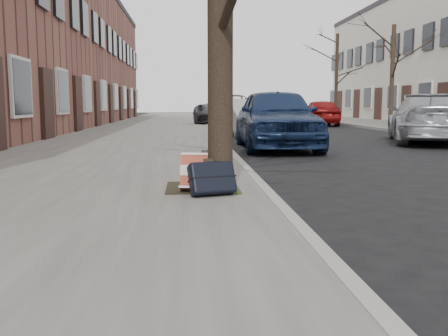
{
  "coord_description": "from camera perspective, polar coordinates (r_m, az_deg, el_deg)",
  "views": [
    {
      "loc": [
        -2.17,
        -4.65,
        1.12
      ],
      "look_at": [
        -1.77,
        0.8,
        0.41
      ],
      "focal_mm": 40.0,
      "sensor_mm": 36.0,
      "label": 1
    }
  ],
  "objects": [
    {
      "name": "tree_far_b",
      "position": [
        24.43,
        18.66,
        9.98
      ],
      "size": [
        0.2,
        0.2,
        4.54
      ],
      "primitive_type": "cylinder",
      "color": "black",
      "rests_on": "far_sidewalk"
    },
    {
      "name": "car_far_back",
      "position": [
        26.06,
        10.96,
        6.26
      ],
      "size": [
        1.96,
        4.06,
        1.34
      ],
      "primitive_type": "imported",
      "rotation": [
        0.0,
        0.0,
        3.04
      ],
      "color": "maroon",
      "rests_on": "ground"
    },
    {
      "name": "suitcase_navy",
      "position": [
        5.41,
        -1.38,
        -1.12
      ],
      "size": [
        0.57,
        0.43,
        0.39
      ],
      "primitive_type": "cube",
      "rotation": [
        -0.42,
        0.0,
        0.31
      ],
      "color": "black",
      "rests_on": "near_sidewalk"
    },
    {
      "name": "suitcase_red",
      "position": [
        5.63,
        -1.99,
        -0.56
      ],
      "size": [
        0.61,
        0.4,
        0.44
      ],
      "primitive_type": "cube",
      "rotation": [
        -0.42,
        0.0,
        -0.17
      ],
      "color": "maroon",
      "rests_on": "near_sidewalk"
    },
    {
      "name": "car_near_front",
      "position": [
        12.46,
        5.97,
        5.7
      ],
      "size": [
        1.88,
        4.5,
        1.52
      ],
      "primitive_type": "imported",
      "rotation": [
        0.0,
        0.0,
        -0.02
      ],
      "color": "#132345",
      "rests_on": "ground"
    },
    {
      "name": "car_near_back",
      "position": [
        26.29,
        0.51,
        6.67
      ],
      "size": [
        4.22,
        6.25,
        1.59
      ],
      "primitive_type": "imported",
      "rotation": [
        0.0,
        0.0,
        -0.3
      ],
      "color": "#353439",
      "rests_on": "ground"
    },
    {
      "name": "far_sidewalk",
      "position": [
        22.06,
        22.74,
        4.06
      ],
      "size": [
        4.0,
        70.0,
        0.12
      ],
      "primitive_type": "cube",
      "color": "slate",
      "rests_on": "ground"
    },
    {
      "name": "tree_far_c",
      "position": [
        32.57,
        12.73,
        10.12
      ],
      "size": [
        0.2,
        0.2,
        5.31
      ],
      "primitive_type": "cylinder",
      "color": "black",
      "rests_on": "far_sidewalk"
    },
    {
      "name": "car_near_mid",
      "position": [
        17.35,
        3.03,
        5.8
      ],
      "size": [
        1.41,
        3.92,
        1.28
      ],
      "primitive_type": "imported",
      "rotation": [
        0.0,
        0.0,
        0.01
      ],
      "color": "#AEB0B7",
      "rests_on": "ground"
    },
    {
      "name": "near_sidewalk",
      "position": [
        19.73,
        -8.66,
        4.22
      ],
      "size": [
        5.0,
        70.0,
        0.12
      ],
      "primitive_type": "cube",
      "color": "gray",
      "rests_on": "ground"
    },
    {
      "name": "dirt_patch",
      "position": [
        5.93,
        -2.5,
        -2.22
      ],
      "size": [
        0.85,
        0.85,
        0.02
      ],
      "primitive_type": "cube",
      "color": "black",
      "rests_on": "near_sidewalk"
    },
    {
      "name": "ground",
      "position": [
        5.25,
        20.43,
        -5.37
      ],
      "size": [
        120.0,
        120.0,
        0.0
      ],
      "primitive_type": "plane",
      "color": "black",
      "rests_on": "ground"
    },
    {
      "name": "car_far_front",
      "position": [
        15.41,
        22.22,
        5.26
      ],
      "size": [
        3.41,
        5.16,
        1.39
      ],
      "primitive_type": "imported",
      "rotation": [
        0.0,
        0.0,
        2.81
      ],
      "color": "#979A9F",
      "rests_on": "ground"
    }
  ]
}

